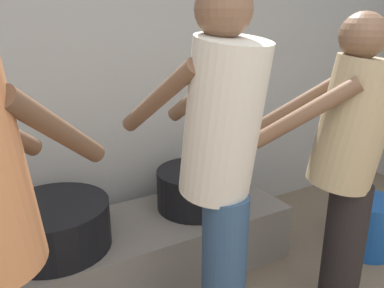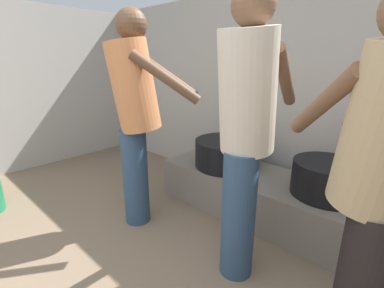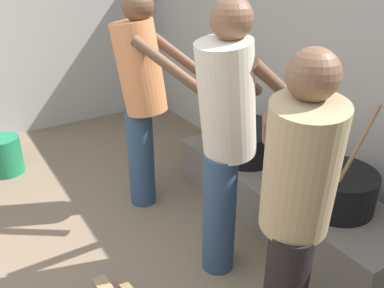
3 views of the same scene
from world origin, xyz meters
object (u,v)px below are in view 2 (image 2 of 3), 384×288
cook_in_tan_shirt (380,176)px  cook_in_cream_shirt (246,125)px  cook_in_orange_shirt (136,110)px  cooking_pot_secondary (226,153)px  cooking_pot_main (327,178)px

cook_in_tan_shirt → cook_in_cream_shirt: (-0.65, 0.11, 0.07)m
cook_in_tan_shirt → cook_in_orange_shirt: cook_in_orange_shirt is taller
cooking_pot_secondary → cook_in_orange_shirt: cook_in_orange_shirt is taller
cooking_pot_main → cook_in_cream_shirt: size_ratio=0.43×
cook_in_orange_shirt → cook_in_cream_shirt: (0.89, 0.08, 0.01)m
cooking_pot_main → cook_in_tan_shirt: 0.95m
cooking_pot_main → cook_in_cream_shirt: 0.86m
cooking_pot_main → cook_in_tan_shirt: cook_in_tan_shirt is taller
cooking_pot_secondary → cook_in_orange_shirt: 0.91m
cooking_pot_main → cook_in_cream_shirt: cook_in_cream_shirt is taller
cook_in_tan_shirt → cook_in_cream_shirt: bearing=170.0°
cooking_pot_main → cook_in_orange_shirt: cook_in_orange_shirt is taller
cook_in_cream_shirt → cooking_pot_main: bearing=67.7°
cooking_pot_secondary → cook_in_cream_shirt: cook_in_cream_shirt is taller
cook_in_tan_shirt → cook_in_orange_shirt: 1.53m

